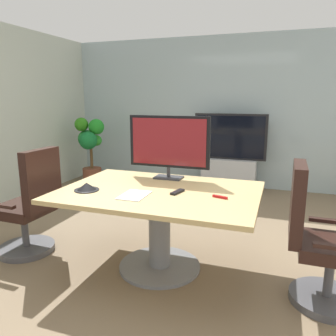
{
  "coord_description": "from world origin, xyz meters",
  "views": [
    {
      "loc": [
        1.01,
        -2.82,
        1.57
      ],
      "look_at": [
        -0.0,
        0.08,
        0.91
      ],
      "focal_mm": 35.12,
      "sensor_mm": 36.0,
      "label": 1
    }
  ],
  "objects_px": {
    "conference_table": "(159,211)",
    "office_chair_left": "(31,211)",
    "potted_plant": "(90,145)",
    "tv_monitor": "(169,143)",
    "remote_control": "(177,192)",
    "wall_display_unit": "(229,165)",
    "office_chair_right": "(318,246)",
    "conference_phone": "(87,187)"
  },
  "relations": [
    {
      "from": "conference_table",
      "to": "office_chair_left",
      "type": "height_order",
      "value": "office_chair_left"
    },
    {
      "from": "potted_plant",
      "to": "tv_monitor",
      "type": "bearing_deg",
      "value": -42.11
    },
    {
      "from": "tv_monitor",
      "to": "potted_plant",
      "type": "distance_m",
      "value": 2.98
    },
    {
      "from": "conference_table",
      "to": "office_chair_left",
      "type": "bearing_deg",
      "value": -173.85
    },
    {
      "from": "remote_control",
      "to": "wall_display_unit",
      "type": "bearing_deg",
      "value": 103.17
    },
    {
      "from": "office_chair_right",
      "to": "remote_control",
      "type": "height_order",
      "value": "office_chair_right"
    },
    {
      "from": "conference_phone",
      "to": "remote_control",
      "type": "relative_size",
      "value": 1.29
    },
    {
      "from": "potted_plant",
      "to": "remote_control",
      "type": "height_order",
      "value": "potted_plant"
    },
    {
      "from": "potted_plant",
      "to": "office_chair_right",
      "type": "bearing_deg",
      "value": -34.99
    },
    {
      "from": "conference_table",
      "to": "office_chair_right",
      "type": "height_order",
      "value": "office_chair_right"
    },
    {
      "from": "conference_table",
      "to": "remote_control",
      "type": "relative_size",
      "value": 10.32
    },
    {
      "from": "tv_monitor",
      "to": "remote_control",
      "type": "xyz_separation_m",
      "value": [
        0.25,
        -0.48,
        -0.35
      ]
    },
    {
      "from": "conference_table",
      "to": "conference_phone",
      "type": "distance_m",
      "value": 0.68
    },
    {
      "from": "office_chair_right",
      "to": "wall_display_unit",
      "type": "height_order",
      "value": "wall_display_unit"
    },
    {
      "from": "wall_display_unit",
      "to": "remote_control",
      "type": "distance_m",
      "value": 2.92
    },
    {
      "from": "office_chair_left",
      "to": "potted_plant",
      "type": "distance_m",
      "value": 2.75
    },
    {
      "from": "tv_monitor",
      "to": "remote_control",
      "type": "height_order",
      "value": "tv_monitor"
    },
    {
      "from": "office_chair_right",
      "to": "tv_monitor",
      "type": "xyz_separation_m",
      "value": [
        -1.39,
        0.53,
        0.66
      ]
    },
    {
      "from": "office_chair_right",
      "to": "office_chair_left",
      "type": "bearing_deg",
      "value": 92.03
    },
    {
      "from": "office_chair_left",
      "to": "remote_control",
      "type": "distance_m",
      "value": 1.55
    },
    {
      "from": "conference_table",
      "to": "office_chair_right",
      "type": "relative_size",
      "value": 1.61
    },
    {
      "from": "wall_display_unit",
      "to": "conference_phone",
      "type": "height_order",
      "value": "wall_display_unit"
    },
    {
      "from": "office_chair_right",
      "to": "remote_control",
      "type": "distance_m",
      "value": 1.19
    },
    {
      "from": "wall_display_unit",
      "to": "potted_plant",
      "type": "bearing_deg",
      "value": -169.85
    },
    {
      "from": "tv_monitor",
      "to": "conference_phone",
      "type": "height_order",
      "value": "tv_monitor"
    },
    {
      "from": "potted_plant",
      "to": "conference_phone",
      "type": "xyz_separation_m",
      "value": [
        1.65,
        -2.65,
        0.07
      ]
    },
    {
      "from": "wall_display_unit",
      "to": "tv_monitor",
      "type": "bearing_deg",
      "value": -95.94
    },
    {
      "from": "conference_table",
      "to": "conference_phone",
      "type": "relative_size",
      "value": 7.97
    },
    {
      "from": "office_chair_left",
      "to": "remote_control",
      "type": "height_order",
      "value": "office_chair_left"
    },
    {
      "from": "potted_plant",
      "to": "office_chair_left",
      "type": "bearing_deg",
      "value": -70.27
    },
    {
      "from": "conference_phone",
      "to": "remote_control",
      "type": "xyz_separation_m",
      "value": [
        0.79,
        0.19,
        -0.02
      ]
    },
    {
      "from": "conference_table",
      "to": "office_chair_right",
      "type": "bearing_deg",
      "value": -3.41
    },
    {
      "from": "conference_table",
      "to": "wall_display_unit",
      "type": "bearing_deg",
      "value": 86.15
    },
    {
      "from": "conference_table",
      "to": "tv_monitor",
      "type": "xyz_separation_m",
      "value": [
        -0.06,
        0.45,
        0.56
      ]
    },
    {
      "from": "office_chair_left",
      "to": "conference_table",
      "type": "bearing_deg",
      "value": 97.48
    },
    {
      "from": "conference_table",
      "to": "potted_plant",
      "type": "height_order",
      "value": "potted_plant"
    },
    {
      "from": "office_chair_left",
      "to": "remote_control",
      "type": "bearing_deg",
      "value": 95.38
    },
    {
      "from": "conference_table",
      "to": "potted_plant",
      "type": "relative_size",
      "value": 1.44
    },
    {
      "from": "office_chair_left",
      "to": "potted_plant",
      "type": "height_order",
      "value": "potted_plant"
    },
    {
      "from": "conference_table",
      "to": "tv_monitor",
      "type": "height_order",
      "value": "tv_monitor"
    },
    {
      "from": "tv_monitor",
      "to": "wall_display_unit",
      "type": "xyz_separation_m",
      "value": [
        0.25,
        2.42,
        -0.68
      ]
    },
    {
      "from": "conference_table",
      "to": "tv_monitor",
      "type": "distance_m",
      "value": 0.71
    }
  ]
}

